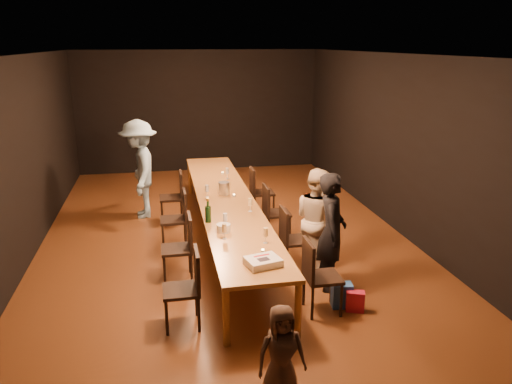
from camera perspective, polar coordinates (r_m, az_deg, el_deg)
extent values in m
plane|color=#422410|center=(8.31, -3.36, -5.74)|extent=(10.00, 10.00, 0.00)
cube|color=black|center=(12.76, -6.58, 9.13)|extent=(6.00, 0.04, 3.00)
cube|color=black|center=(3.26, 8.63, -14.47)|extent=(6.00, 0.04, 3.00)
cube|color=black|center=(8.05, -25.25, 3.12)|extent=(0.04, 10.00, 3.00)
cube|color=black|center=(8.76, 16.37, 5.05)|extent=(0.04, 10.00, 3.00)
cube|color=silver|center=(7.68, -3.76, 15.41)|extent=(6.00, 10.00, 0.04)
cube|color=olive|center=(8.06, -3.45, -0.97)|extent=(0.90, 6.00, 0.05)
cylinder|color=olive|center=(5.53, -3.43, -14.04)|extent=(0.08, 0.08, 0.70)
cylinder|color=olive|center=(5.67, 4.82, -13.22)|extent=(0.08, 0.08, 0.70)
cylinder|color=olive|center=(10.90, -7.56, 1.61)|extent=(0.08, 0.08, 0.70)
cylinder|color=olive|center=(10.98, -3.39, 1.83)|extent=(0.08, 0.08, 0.70)
imported|color=black|center=(6.63, 8.64, -4.50)|extent=(0.55, 0.67, 1.59)
imported|color=beige|center=(7.19, 6.99, -3.11)|extent=(0.78, 0.88, 1.50)
imported|color=#87B2D1|center=(9.49, -13.15, 2.55)|extent=(0.75, 1.23, 1.84)
imported|color=#433025|center=(4.76, 2.91, -17.93)|extent=(0.48, 0.33, 0.94)
cube|color=#B71B39|center=(6.37, 11.26, -12.16)|extent=(0.25, 0.19, 0.26)
cube|color=#2759AC|center=(6.43, 9.77, -11.55)|extent=(0.27, 0.19, 0.31)
cube|color=white|center=(5.71, 0.80, -7.96)|extent=(0.44, 0.38, 0.09)
cube|color=black|center=(5.66, 0.87, -7.69)|extent=(0.15, 0.12, 0.00)
cube|color=red|center=(5.75, 0.65, -7.26)|extent=(0.20, 0.08, 0.00)
cylinder|color=white|center=(6.67, -3.73, -4.13)|extent=(0.23, 0.23, 0.11)
cylinder|color=silver|center=(8.29, -3.68, 0.45)|extent=(0.25, 0.25, 0.21)
cylinder|color=#B2B7B2|center=(6.05, 0.78, -6.76)|extent=(0.05, 0.05, 0.03)
cylinder|color=#B2B7B2|center=(8.18, -2.52, -0.40)|extent=(0.05, 0.05, 0.03)
cylinder|color=#B2B7B2|center=(9.58, -3.85, 2.16)|extent=(0.05, 0.05, 0.03)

